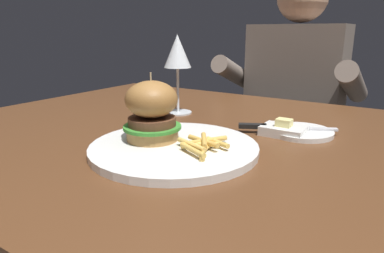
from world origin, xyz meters
TOP-DOWN VIEW (x-y plane):
  - dining_table at (0.00, 0.00)m, footprint 1.23×0.94m
  - main_plate at (0.03, -0.14)m, footprint 0.31×0.31m
  - burger_sandwich at (-0.02, -0.13)m, footprint 0.11×0.11m
  - fries_pile at (0.09, -0.13)m, footprint 0.09×0.11m
  - wine_glass at (-0.14, 0.12)m, footprint 0.07×0.07m
  - bread_plate at (0.20, 0.10)m, footprint 0.13×0.13m
  - table_knife at (0.16, 0.08)m, footprint 0.19×0.11m
  - butter_dish at (0.17, 0.07)m, footprint 0.09×0.07m
  - diner_person at (-0.01, 0.75)m, footprint 0.51×0.36m

SIDE VIEW (x-z plane):
  - diner_person at x=-0.01m, z-range -0.02..1.15m
  - dining_table at x=0.00m, z-range 0.28..1.02m
  - bread_plate at x=0.20m, z-range 0.74..0.75m
  - main_plate at x=0.03m, z-range 0.74..0.75m
  - butter_dish at x=0.17m, z-range 0.73..0.77m
  - table_knife at x=0.16m, z-range 0.75..0.76m
  - fries_pile at x=0.09m, z-range 0.75..0.77m
  - burger_sandwich at x=-0.02m, z-range 0.75..0.87m
  - wine_glass at x=-0.14m, z-range 0.79..1.00m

